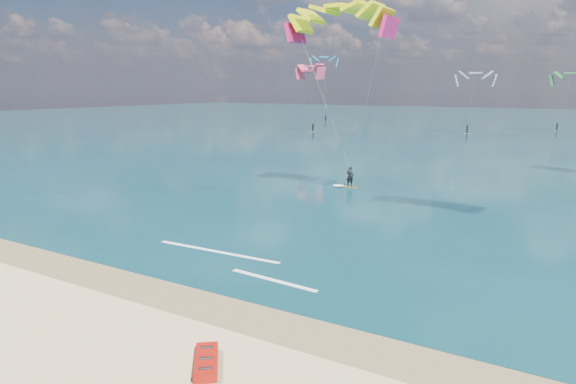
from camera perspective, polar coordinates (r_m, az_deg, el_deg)
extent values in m
plane|color=tan|center=(53.20, 15.40, 2.57)|extent=(320.00, 320.00, 0.00)
cube|color=brown|center=(21.03, -13.43, -10.94)|extent=(320.00, 2.40, 0.01)
cube|color=#0A3037|center=(115.86, 24.00, 6.66)|extent=(320.00, 200.00, 0.04)
cube|color=gold|center=(41.74, 6.86, 0.61)|extent=(1.29, 0.66, 0.05)
imported|color=black|center=(41.59, 6.89, 1.73)|extent=(0.63, 0.45, 1.63)
cylinder|color=black|center=(41.19, 7.09, 1.97)|extent=(0.49, 0.15, 0.04)
cube|color=white|center=(25.51, -7.86, -6.57)|extent=(7.03, 0.50, 0.01)
cube|color=white|center=(21.72, -1.64, -9.76)|extent=(4.32, 0.55, 0.01)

